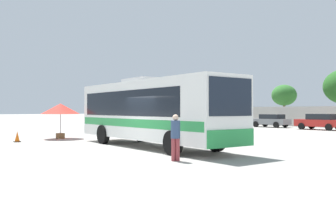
{
  "coord_description": "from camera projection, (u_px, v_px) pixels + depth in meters",
  "views": [
    {
      "loc": [
        14.09,
        -9.56,
        1.88
      ],
      "look_at": [
        -1.29,
        2.8,
        2.15
      ],
      "focal_mm": 39.17,
      "sensor_mm": 36.0,
      "label": 1
    }
  ],
  "objects": [
    {
      "name": "roadside_tree_left",
      "position": [
        284.0,
        95.0,
        47.97
      ],
      "size": [
        3.22,
        3.22,
        5.19
      ],
      "color": "brown",
      "rests_on": "ground_plane"
    },
    {
      "name": "coach_bus_white_green",
      "position": [
        150.0,
        110.0,
        18.69
      ],
      "size": [
        11.23,
        3.11,
        3.54
      ],
      "color": "white",
      "rests_on": "ground_plane"
    },
    {
      "name": "parked_car_second_grey",
      "position": [
        271.0,
        120.0,
        39.7
      ],
      "size": [
        4.14,
        2.15,
        1.41
      ],
      "color": "slate",
      "rests_on": "ground_plane"
    },
    {
      "name": "parked_car_third_red",
      "position": [
        320.0,
        121.0,
        34.51
      ],
      "size": [
        4.39,
        2.02,
        1.51
      ],
      "color": "red",
      "rests_on": "ground_plane"
    },
    {
      "name": "parked_car_leftmost_black",
      "position": [
        230.0,
        119.0,
        43.85
      ],
      "size": [
        4.28,
        2.29,
        1.55
      ],
      "color": "black",
      "rests_on": "ground_plane"
    },
    {
      "name": "ground_plane",
      "position": [
        269.0,
        140.0,
        23.21
      ],
      "size": [
        300.0,
        300.0,
        0.0
      ],
      "primitive_type": "plane",
      "color": "gray"
    },
    {
      "name": "vendor_umbrella_near_gate_red",
      "position": [
        60.0,
        109.0,
        23.96
      ],
      "size": [
        2.49,
        2.49,
        2.3
      ],
      "color": "gray",
      "rests_on": "ground_plane"
    },
    {
      "name": "attendant_by_bus_door",
      "position": [
        176.0,
        135.0,
        13.47
      ],
      "size": [
        0.48,
        0.48,
        1.71
      ],
      "color": "#99383D",
      "rests_on": "ground_plane"
    },
    {
      "name": "traffic_cone_on_apron",
      "position": [
        17.0,
        137.0,
        21.4
      ],
      "size": [
        0.36,
        0.36,
        0.64
      ],
      "color": "black",
      "rests_on": "ground_plane"
    }
  ]
}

